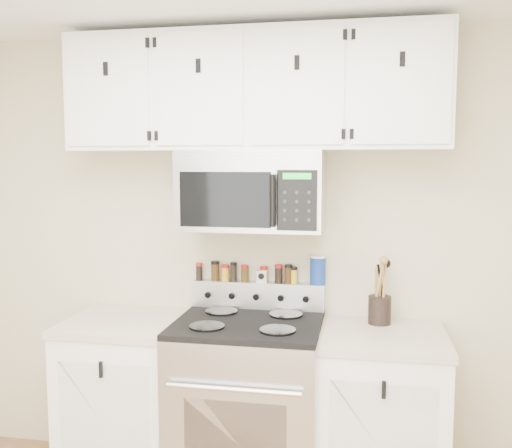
{
  "coord_description": "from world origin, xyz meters",
  "views": [
    {
      "loc": [
        0.58,
        -1.43,
        1.77
      ],
      "look_at": [
        0.04,
        1.45,
        1.46
      ],
      "focal_mm": 40.0,
      "sensor_mm": 36.0,
      "label": 1
    }
  ],
  "objects_px": {
    "utensil_crock": "(380,307)",
    "range": "(248,406)",
    "salt_canister": "(318,270)",
    "microwave": "(253,190)"
  },
  "relations": [
    {
      "from": "microwave",
      "to": "range",
      "type": "bearing_deg",
      "value": -90.23
    },
    {
      "from": "salt_canister",
      "to": "range",
      "type": "bearing_deg",
      "value": -140.3
    },
    {
      "from": "utensil_crock",
      "to": "salt_canister",
      "type": "height_order",
      "value": "utensil_crock"
    },
    {
      "from": "range",
      "to": "utensil_crock",
      "type": "bearing_deg",
      "value": 15.32
    },
    {
      "from": "range",
      "to": "salt_canister",
      "type": "distance_m",
      "value": 0.82
    },
    {
      "from": "salt_canister",
      "to": "utensil_crock",
      "type": "bearing_deg",
      "value": -15.92
    },
    {
      "from": "utensil_crock",
      "to": "salt_canister",
      "type": "relative_size",
      "value": 2.15
    },
    {
      "from": "range",
      "to": "salt_canister",
      "type": "height_order",
      "value": "salt_canister"
    },
    {
      "from": "microwave",
      "to": "salt_canister",
      "type": "xyz_separation_m",
      "value": [
        0.34,
        0.16,
        -0.45
      ]
    },
    {
      "from": "utensil_crock",
      "to": "range",
      "type": "bearing_deg",
      "value": -164.68
    }
  ]
}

